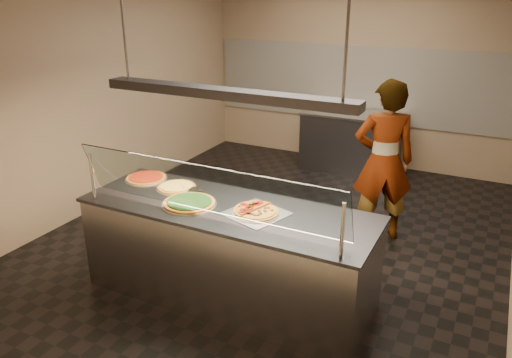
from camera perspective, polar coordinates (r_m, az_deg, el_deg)
The scene contains 19 objects.
ground at distance 6.03m, azimuth 2.73°, elevation -6.30°, with size 5.00×6.00×0.02m, color black.
wall_back at distance 8.29m, azimuth 11.72°, elevation 11.97°, with size 5.00×0.02×3.00m, color #907C5D.
wall_front at distance 3.13m, azimuth -20.14°, elevation -4.16°, with size 5.00×0.02×3.00m, color #907C5D.
wall_left at distance 6.88m, azimuth -16.75°, elevation 9.69°, with size 0.02×6.00×3.00m, color #907C5D.
tile_band at distance 8.29m, azimuth 11.56°, elevation 10.59°, with size 4.90×0.02×1.20m, color silver.
serving_counter at distance 4.67m, azimuth -3.19°, elevation -8.42°, with size 2.70×0.94×0.93m.
sneeze_guard at distance 4.07m, azimuth -5.81°, elevation -1.21°, with size 2.46×0.18×0.54m.
perforated_tray at distance 4.33m, azimuth 0.02°, elevation -3.89°, with size 0.58×0.58×0.01m.
half_pizza_pepperoni at distance 4.35m, azimuth -1.05°, elevation -3.32°, with size 0.30×0.42×0.05m.
half_pizza_sausage at distance 4.28m, azimuth 1.11°, elevation -3.88°, with size 0.30×0.42×0.04m.
pizza_spinach at distance 4.54m, azimuth -7.62°, elevation -2.69°, with size 0.50×0.50×0.03m.
pizza_cheese at distance 4.92m, azimuth -9.03°, elevation -0.86°, with size 0.39×0.39×0.03m.
pizza_tomato at distance 5.21m, azimuth -12.41°, elevation 0.17°, with size 0.42×0.42×0.03m.
pizza_spatula at distance 4.87m, azimuth -7.75°, elevation -0.86°, with size 0.28×0.17×0.02m.
prep_table at distance 8.06m, azimuth 10.75°, elevation 4.24°, with size 1.51×0.74×0.93m.
worker at distance 5.79m, azimuth 14.38°, elevation 1.98°, with size 0.68×0.45×1.86m, color #323139.
heat_lamp_housing at distance 4.14m, azimuth -3.61°, elevation 9.73°, with size 2.30×0.18×0.08m, color #3A3A3F.
lamp_rod_left at distance 4.66m, azimuth -14.97°, elevation 17.13°, with size 0.02×0.02×1.01m, color #B7B7BC.
lamp_rod_right at distance 3.67m, azimuth 10.41°, elevation 16.55°, with size 0.02×0.02×1.01m, color #B7B7BC.
Camera 1 is at (2.16, -4.89, 2.77)m, focal length 35.00 mm.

